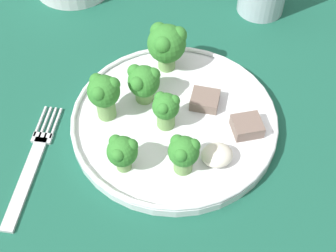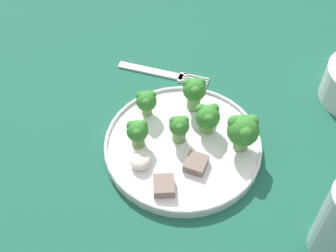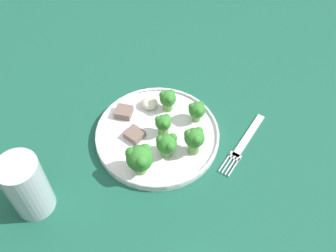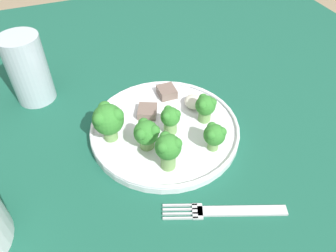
{
  "view_description": "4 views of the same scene",
  "coord_description": "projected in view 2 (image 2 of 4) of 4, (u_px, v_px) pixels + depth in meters",
  "views": [
    {
      "loc": [
        -0.04,
        -0.32,
        1.21
      ],
      "look_at": [
        0.03,
        0.01,
        0.78
      ],
      "focal_mm": 50.0,
      "sensor_mm": 36.0,
      "label": 1
    },
    {
      "loc": [
        0.49,
        -0.02,
        1.36
      ],
      "look_at": [
        0.03,
        0.01,
        0.8
      ],
      "focal_mm": 50.0,
      "sensor_mm": 36.0,
      "label": 2
    },
    {
      "loc": [
        -0.09,
        0.49,
        1.4
      ],
      "look_at": [
        0.01,
        0.04,
        0.8
      ],
      "focal_mm": 42.0,
      "sensor_mm": 36.0,
      "label": 3
    },
    {
      "loc": [
        -0.33,
        0.16,
        1.15
      ],
      "look_at": [
        0.01,
        0.03,
        0.79
      ],
      "focal_mm": 35.0,
      "sensor_mm": 36.0,
      "label": 4
    }
  ],
  "objects": [
    {
      "name": "meat_slice_front_slice",
      "position": [
        164.0,
        186.0,
        0.69
      ],
      "size": [
        0.03,
        0.03,
        0.02
      ],
      "color": "#756056",
      "rests_on": "dinner_plate"
    },
    {
      "name": "broccoli_floret_mid_cluster",
      "position": [
        179.0,
        127.0,
        0.73
      ],
      "size": [
        0.03,
        0.03,
        0.05
      ],
      "color": "#709E56",
      "rests_on": "dinner_plate"
    },
    {
      "name": "broccoli_floret_back_left",
      "position": [
        194.0,
        91.0,
        0.77
      ],
      "size": [
        0.04,
        0.04,
        0.06
      ],
      "color": "#709E56",
      "rests_on": "dinner_plate"
    },
    {
      "name": "meat_slice_middle_slice",
      "position": [
        196.0,
        163.0,
        0.72
      ],
      "size": [
        0.04,
        0.04,
        0.01
      ],
      "color": "#756056",
      "rests_on": "dinner_plate"
    },
    {
      "name": "fork",
      "position": [
        162.0,
        74.0,
        0.87
      ],
      "size": [
        0.08,
        0.17,
        0.0
      ],
      "color": "silver",
      "rests_on": "table"
    },
    {
      "name": "dinner_plate",
      "position": [
        183.0,
        146.0,
        0.75
      ],
      "size": [
        0.25,
        0.25,
        0.02
      ],
      "color": "white",
      "rests_on": "table"
    },
    {
      "name": "broccoli_floret_near_rim_left",
      "position": [
        208.0,
        117.0,
        0.75
      ],
      "size": [
        0.04,
        0.04,
        0.05
      ],
      "color": "#709E56",
      "rests_on": "dinner_plate"
    },
    {
      "name": "table",
      "position": [
        164.0,
        161.0,
        0.85
      ],
      "size": [
        1.29,
        1.14,
        0.75
      ],
      "color": "#195642",
      "rests_on": "ground_plane"
    },
    {
      "name": "broccoli_floret_center_back",
      "position": [
        146.0,
        101.0,
        0.77
      ],
      "size": [
        0.04,
        0.03,
        0.05
      ],
      "color": "#709E56",
      "rests_on": "dinner_plate"
    },
    {
      "name": "broccoli_floret_center_left",
      "position": [
        137.0,
        132.0,
        0.73
      ],
      "size": [
        0.04,
        0.03,
        0.05
      ],
      "color": "#709E56",
      "rests_on": "dinner_plate"
    },
    {
      "name": "sauce_dollop",
      "position": [
        140.0,
        160.0,
        0.72
      ],
      "size": [
        0.04,
        0.03,
        0.02
      ],
      "color": "silver",
      "rests_on": "dinner_plate"
    },
    {
      "name": "broccoli_floret_front_left",
      "position": [
        243.0,
        130.0,
        0.71
      ],
      "size": [
        0.05,
        0.05,
        0.07
      ],
      "color": "#709E56",
      "rests_on": "dinner_plate"
    }
  ]
}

